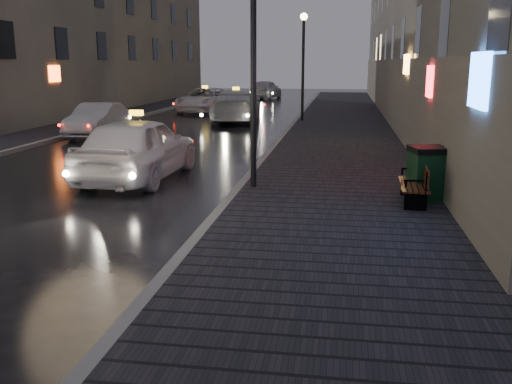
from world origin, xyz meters
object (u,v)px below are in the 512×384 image
(taxi_near, at_px, (138,148))
(lamp_far, at_px, (303,53))
(bench, at_px, (417,184))
(taxi_far, at_px, (205,100))
(lamp_near, at_px, (253,44))
(trash_bin, at_px, (427,172))
(car_left_mid, at_px, (97,120))
(taxi_mid, at_px, (236,106))
(car_far, at_px, (266,89))

(taxi_near, bearing_deg, lamp_far, -100.86)
(bench, xyz_separation_m, taxi_far, (-10.17, 22.84, 0.19))
(lamp_far, distance_m, bench, 17.73)
(lamp_near, xyz_separation_m, trash_bin, (3.95, -0.67, -2.75))
(car_left_mid, distance_m, taxi_mid, 8.18)
(taxi_near, relative_size, car_left_mid, 1.19)
(lamp_far, height_order, car_far, lamp_far)
(bench, relative_size, taxi_near, 0.33)
(car_far, bearing_deg, trash_bin, 111.21)
(lamp_far, xyz_separation_m, taxi_far, (-6.48, 5.75, -2.74))
(lamp_far, relative_size, taxi_mid, 0.92)
(taxi_mid, height_order, taxi_far, taxi_mid)
(bench, height_order, taxi_near, taxi_near)
(car_left_mid, relative_size, taxi_far, 0.78)
(trash_bin, height_order, car_far, car_far)
(trash_bin, distance_m, car_left_mid, 15.73)
(bench, height_order, taxi_mid, taxi_mid)
(lamp_near, distance_m, taxi_mid, 16.68)
(lamp_near, height_order, bench, lamp_near)
(taxi_mid, bearing_deg, car_left_mid, 49.34)
(taxi_mid, xyz_separation_m, car_far, (-1.04, 19.03, -0.04))
(taxi_mid, height_order, car_far, taxi_mid)
(taxi_mid, bearing_deg, lamp_near, 96.39)
(lamp_near, bearing_deg, taxi_near, 161.91)
(bench, bearing_deg, taxi_far, 116.41)
(trash_bin, xyz_separation_m, car_far, (-8.45, 35.80, 0.06))
(lamp_near, bearing_deg, trash_bin, -9.62)
(lamp_near, bearing_deg, bench, -16.46)
(taxi_near, distance_m, taxi_far, 20.92)
(lamp_near, relative_size, bench, 3.22)
(lamp_far, bearing_deg, taxi_far, 138.44)
(bench, distance_m, taxi_mid, 18.62)
(taxi_near, height_order, taxi_mid, taxi_near)
(lamp_far, bearing_deg, lamp_near, -90.00)
(bench, distance_m, trash_bin, 0.52)
(lamp_far, distance_m, taxi_mid, 4.36)
(lamp_far, distance_m, car_far, 19.84)
(lamp_near, bearing_deg, taxi_mid, 102.11)
(lamp_far, bearing_deg, taxi_near, -102.41)
(lamp_far, xyz_separation_m, car_far, (-4.50, 19.13, -2.69))
(lamp_near, height_order, taxi_near, lamp_near)
(lamp_near, height_order, trash_bin, lamp_near)
(car_left_mid, height_order, car_far, car_far)
(taxi_mid, bearing_deg, car_far, -92.59)
(taxi_near, bearing_deg, lamp_near, 163.46)
(trash_bin, relative_size, taxi_far, 0.21)
(taxi_far, bearing_deg, taxi_mid, -53.91)
(lamp_far, bearing_deg, car_far, 103.23)
(trash_bin, height_order, taxi_mid, taxi_mid)
(car_far, bearing_deg, car_left_mid, 89.88)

